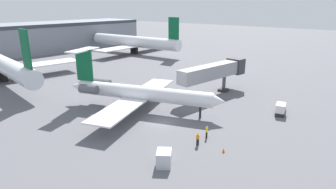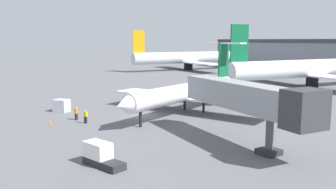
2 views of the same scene
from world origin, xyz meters
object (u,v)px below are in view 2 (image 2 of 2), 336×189
Objects in this scene: regional_jet at (191,90)px; ground_crew_marshaller at (76,113)px; parked_airliner_west_mid at (312,69)px; jet_bridge at (251,99)px; cargo_container_uld at (61,106)px; ground_crew_loader at (86,117)px; baggage_tug_lead at (100,155)px; parked_airliner_west_end at (188,58)px; traffic_cone_near at (50,122)px.

ground_crew_marshaller is (-4.23, -15.32, -2.31)m from regional_jet.
jet_bridge is at bearing -62.01° from parked_airliner_west_mid.
cargo_container_uld reaches higher than ground_crew_marshaller.
ground_crew_loader is 0.65× the size of cargo_container_uld.
ground_crew_loader is at bearing -84.89° from parked_airliner_west_mid.
jet_bridge is 6.80× the size of cargo_container_uld.
ground_crew_marshaller is at bearing 166.22° from baggage_tug_lead.
parked_airliner_west_end reaches higher than baggage_tug_lead.
traffic_cone_near is 56.73m from parked_airliner_west_mid.
parked_airliner_west_mid is at bearing -6.80° from parked_airliner_west_end.
parked_airliner_west_end is (-54.88, 62.78, 3.94)m from traffic_cone_near.
parked_airliner_west_mid reaches higher than ground_crew_loader.
jet_bridge is 10.50× the size of ground_crew_loader.
baggage_tug_lead is 17.28m from traffic_cone_near.
ground_crew_loader is at bearing -152.64° from jet_bridge.
parked_airliner_west_end is (-72.13, 63.58, 3.38)m from baggage_tug_lead.
ground_crew_loader is 15.79m from baggage_tug_lead.
ground_crew_loader is 9.01m from cargo_container_uld.
ground_crew_loader is at bearing 5.93° from ground_crew_marshaller.
traffic_cone_near is at bearing -48.84° from parked_airliner_west_end.
cargo_container_uld is 76.24m from parked_airliner_west_end.
ground_crew_loader is at bearing -96.42° from regional_jet.
parked_airliner_west_mid is at bearing 109.07° from baggage_tug_lead.
regional_jet is 19.44m from traffic_cone_near.
baggage_tug_lead reaches higher than ground_crew_marshaller.
ground_crew_loader is 0.04× the size of parked_airliner_west_end.
regional_jet reaches higher than cargo_container_uld.
cargo_container_uld is at bearing -125.17° from regional_jet.
traffic_cone_near is 0.01× the size of parked_airliner_west_end.
regional_jet is 6.41× the size of baggage_tug_lead.
parked_airliner_west_mid is at bearing 92.61° from traffic_cone_near.
baggage_tug_lead is 0.10× the size of parked_airliner_west_mid.
parked_airliner_west_end is at bearing 138.60° from baggage_tug_lead.
traffic_cone_near is (-2.14, -3.78, -0.58)m from ground_crew_loader.
regional_jet reaches higher than jet_bridge.
cargo_container_uld is at bearing -94.64° from parked_airliner_west_mid.
regional_jet is at bearing -36.81° from parked_airliner_west_end.
baggage_tug_lead reaches higher than traffic_cone_near.
parked_airliner_west_end reaches higher than ground_crew_loader.
parked_airliner_west_end is (-57.02, 59.00, 3.36)m from ground_crew_loader.
traffic_cone_near is at bearing -101.51° from regional_jet.
baggage_tug_lead reaches higher than ground_crew_loader.
jet_bridge is at bearing 27.36° from ground_crew_loader.
ground_crew_loader reaches higher than traffic_cone_near.
ground_crew_marshaller is at bearing -105.42° from regional_jet.
cargo_container_uld is (-24.11, 4.46, 0.05)m from baggage_tug_lead.
cargo_container_uld is at bearing 169.52° from baggage_tug_lead.
ground_crew_loader is 0.40× the size of baggage_tug_lead.
ground_crew_marshaller is 53.17m from parked_airliner_west_mid.
regional_jet reaches higher than traffic_cone_near.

